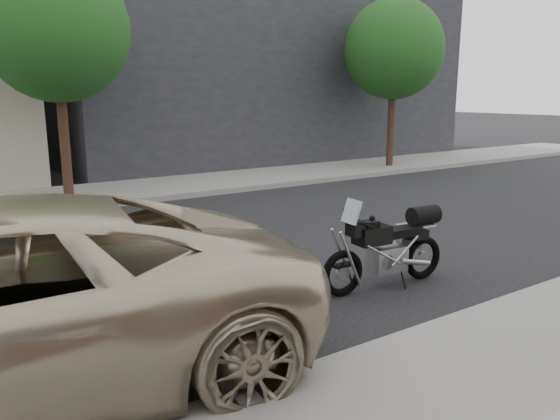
# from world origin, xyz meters

# --- Properties ---
(ground) EXTENTS (120.00, 120.00, 0.00)m
(ground) POSITION_xyz_m (0.00, 0.00, 0.00)
(ground) COLOR black
(ground) RESTS_ON ground
(far_sidewalk) EXTENTS (44.00, 3.00, 0.15)m
(far_sidewalk) POSITION_xyz_m (0.00, -6.50, 0.07)
(far_sidewalk) COLOR gray
(far_sidewalk) RESTS_ON ground
(far_building_dark) EXTENTS (16.00, 11.00, 7.00)m
(far_building_dark) POSITION_xyz_m (-7.00, -13.50, 3.50)
(far_building_dark) COLOR #26262B
(far_building_dark) RESTS_ON ground
(street_tree_left) EXTENTS (3.40, 3.40, 5.70)m
(street_tree_left) POSITION_xyz_m (-9.00, -6.00, 4.14)
(street_tree_left) COLOR #3D271C
(street_tree_left) RESTS_ON far_sidewalk
(street_tree_mid) EXTENTS (3.40, 3.40, 5.70)m
(street_tree_mid) POSITION_xyz_m (2.00, -6.00, 4.14)
(street_tree_mid) COLOR #3D271C
(street_tree_mid) RESTS_ON far_sidewalk
(motorcycle) EXTENTS (2.09, 0.67, 1.32)m
(motorcycle) POSITION_xyz_m (-0.37, 2.59, 0.57)
(motorcycle) COLOR black
(motorcycle) RESTS_ON ground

